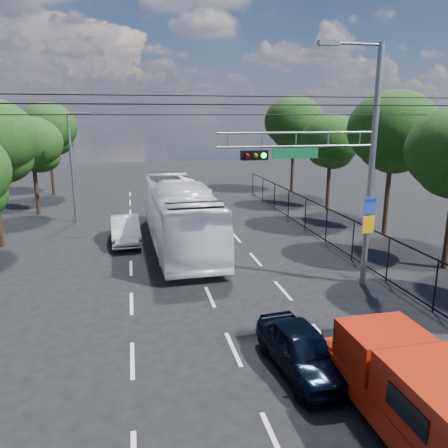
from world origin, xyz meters
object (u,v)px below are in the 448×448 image
object	(u,v)px
navy_hatchback	(302,350)
white_van	(125,230)
signal_mast	(344,159)
red_pickup	(415,390)
white_bus	(179,214)

from	to	relation	value
navy_hatchback	white_van	bearing A→B (deg)	104.02
signal_mast	navy_hatchback	size ratio (longest dim) A/B	2.50
red_pickup	white_bus	xyz separation A→B (m)	(-3.41, 15.60, 0.64)
navy_hatchback	white_van	xyz separation A→B (m)	(-4.82, 13.95, 0.07)
white_van	signal_mast	bearing A→B (deg)	-47.49
navy_hatchback	red_pickup	bearing A→B (deg)	-67.30
navy_hatchback	white_bus	size ratio (longest dim) A/B	0.31
red_pickup	signal_mast	bearing A→B (deg)	74.87
signal_mast	white_bus	distance (m)	9.88
navy_hatchback	signal_mast	bearing A→B (deg)	51.04
white_bus	signal_mast	bearing A→B (deg)	-53.93
red_pickup	navy_hatchback	distance (m)	3.18
white_bus	red_pickup	bearing A→B (deg)	-79.41
signal_mast	white_bus	size ratio (longest dim) A/B	0.77
white_bus	navy_hatchback	bearing A→B (deg)	-83.11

